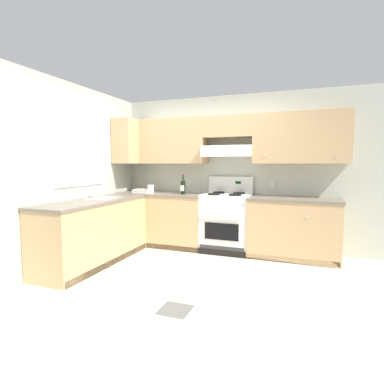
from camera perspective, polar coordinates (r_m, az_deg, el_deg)
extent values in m
plane|color=beige|center=(4.16, -3.20, -14.73)|extent=(7.04, 7.04, 0.00)
cube|color=slate|center=(3.23, -3.13, -20.79)|extent=(0.30, 0.30, 0.01)
cube|color=beige|center=(5.31, 8.40, 3.65)|extent=(4.68, 0.12, 2.55)
cube|color=tan|center=(5.49, -4.76, 9.22)|extent=(1.44, 0.34, 0.76)
cube|color=tan|center=(4.97, 19.35, 9.35)|extent=(1.39, 0.34, 0.76)
cube|color=tan|center=(5.13, 6.86, 11.83)|extent=(0.80, 0.34, 0.34)
cube|color=white|center=(5.06, 6.71, 7.49)|extent=(0.80, 0.46, 0.17)
cube|color=white|center=(4.85, 6.07, 6.71)|extent=(0.80, 0.03, 0.04)
sphere|color=silver|center=(5.31, -5.58, 6.54)|extent=(0.02, 0.02, 0.02)
sphere|color=silver|center=(4.81, 13.28, 6.55)|extent=(0.02, 0.02, 0.02)
sphere|color=silver|center=(4.79, 25.14, 6.20)|extent=(0.02, 0.02, 0.02)
cube|color=silver|center=(5.50, -0.59, 1.73)|extent=(0.08, 0.01, 0.12)
cube|color=silver|center=(5.50, -0.61, 1.95)|extent=(0.03, 0.00, 0.03)
cube|color=silver|center=(5.50, -0.61, 1.50)|extent=(0.03, 0.00, 0.03)
cube|color=silver|center=(5.16, 14.65, 1.31)|extent=(0.08, 0.01, 0.12)
cube|color=silver|center=(5.15, 14.65, 1.56)|extent=(0.03, 0.00, 0.03)
cube|color=silver|center=(5.16, 14.64, 1.07)|extent=(0.03, 0.00, 0.03)
cube|color=beige|center=(4.87, -20.53, 3.22)|extent=(0.12, 4.00, 2.55)
cube|color=white|center=(4.83, -20.18, 6.48)|extent=(0.04, 1.00, 0.92)
cube|color=white|center=(4.82, -20.00, 6.49)|extent=(0.01, 0.90, 0.82)
cube|color=white|center=(4.82, -19.97, 6.49)|extent=(0.01, 0.90, 0.02)
cube|color=tan|center=(5.63, -11.37, 9.04)|extent=(0.34, 0.64, 0.76)
cube|color=tan|center=(5.45, -5.43, -5.15)|extent=(1.51, 0.61, 0.87)
cube|color=#756B5B|center=(5.39, -5.47, -0.39)|extent=(1.53, 0.63, 0.04)
cube|color=tan|center=(4.92, 18.14, -6.54)|extent=(1.30, 0.61, 0.87)
cube|color=#756B5B|center=(4.85, 18.30, -1.27)|extent=(1.33, 0.63, 0.04)
cube|color=black|center=(4.93, 4.26, -10.96)|extent=(3.54, 0.06, 0.09)
sphere|color=silver|center=(5.28, -9.91, -2.87)|extent=(0.03, 0.03, 0.03)
sphere|color=silver|center=(4.56, 20.52, -4.42)|extent=(0.03, 0.03, 0.03)
cube|color=tan|center=(4.66, -17.53, -7.19)|extent=(0.61, 1.89, 0.87)
cube|color=#756B5B|center=(4.58, -17.69, -1.63)|extent=(0.63, 1.91, 0.04)
cube|color=black|center=(4.60, -14.63, -12.32)|extent=(0.06, 1.85, 0.09)
cube|color=#999B9E|center=(4.77, -15.94, -1.12)|extent=(0.40, 0.48, 0.01)
cube|color=#28282B|center=(4.77, -15.92, -1.98)|extent=(0.34, 0.42, 0.14)
cylinder|color=silver|center=(4.85, -17.50, 0.29)|extent=(0.03, 0.03, 0.22)
cylinder|color=silver|center=(4.80, -16.78, 1.45)|extent=(0.16, 0.02, 0.02)
cube|color=white|center=(5.07, 6.32, -5.75)|extent=(0.76, 0.58, 0.91)
cube|color=black|center=(4.80, 5.43, -7.27)|extent=(0.53, 0.01, 0.26)
cylinder|color=silver|center=(4.74, 5.39, -4.49)|extent=(0.65, 0.02, 0.02)
cube|color=#333333|center=(4.87, 5.41, -10.54)|extent=(0.70, 0.01, 0.11)
cube|color=white|center=(5.00, 6.37, -0.52)|extent=(0.76, 0.58, 0.02)
cube|color=white|center=(5.25, 7.11, 1.24)|extent=(0.76, 0.04, 0.29)
cube|color=#053F0C|center=(5.20, 8.50, 1.74)|extent=(0.09, 0.01, 0.04)
cylinder|color=black|center=(4.91, 4.05, -0.39)|extent=(0.19, 0.19, 0.02)
cylinder|color=black|center=(4.91, 4.05, -0.46)|extent=(0.07, 0.07, 0.01)
cylinder|color=black|center=(4.82, 7.92, -0.52)|extent=(0.19, 0.19, 0.02)
cylinder|color=black|center=(4.82, 7.92, -0.60)|extent=(0.07, 0.07, 0.01)
cylinder|color=black|center=(5.18, 4.93, -0.10)|extent=(0.19, 0.19, 0.02)
cylinder|color=black|center=(5.18, 4.93, -0.16)|extent=(0.07, 0.07, 0.01)
cylinder|color=black|center=(5.10, 8.61, -0.22)|extent=(0.19, 0.19, 0.02)
cylinder|color=black|center=(5.10, 8.61, -0.29)|extent=(0.07, 0.07, 0.01)
cylinder|color=white|center=(5.29, 4.86, 1.02)|extent=(0.04, 0.02, 0.04)
cylinder|color=white|center=(5.25, 6.34, 0.98)|extent=(0.04, 0.02, 0.04)
cylinder|color=white|center=(5.22, 7.83, 0.93)|extent=(0.04, 0.02, 0.04)
cylinder|color=white|center=(5.19, 9.35, 0.89)|extent=(0.04, 0.02, 0.04)
cylinder|color=black|center=(5.14, -1.65, 0.78)|extent=(0.08, 0.08, 0.22)
cone|color=black|center=(5.13, -1.65, 2.18)|extent=(0.08, 0.08, 0.04)
cylinder|color=black|center=(5.13, -1.65, 2.82)|extent=(0.03, 0.03, 0.08)
cylinder|color=maroon|center=(5.12, -1.65, 3.15)|extent=(0.03, 0.03, 0.02)
cube|color=silver|center=(5.10, -1.81, 0.70)|extent=(0.07, 0.00, 0.10)
cube|color=beige|center=(5.51, -9.09, -0.02)|extent=(0.24, 0.18, 0.02)
cube|color=beige|center=(5.42, -9.64, 0.13)|extent=(0.30, 0.01, 0.06)
cube|color=beige|center=(5.60, -8.57, 0.31)|extent=(0.30, 0.01, 0.06)
cube|color=beige|center=(5.59, -10.38, 0.26)|extent=(0.01, 0.19, 0.06)
cube|color=beige|center=(5.44, -7.77, 0.17)|extent=(0.01, 0.19, 0.06)
cylinder|color=white|center=(5.47, -7.64, 0.60)|extent=(0.11, 0.11, 0.14)
cylinder|color=#9E7A51|center=(5.46, -7.64, 1.30)|extent=(0.04, 0.04, 0.01)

